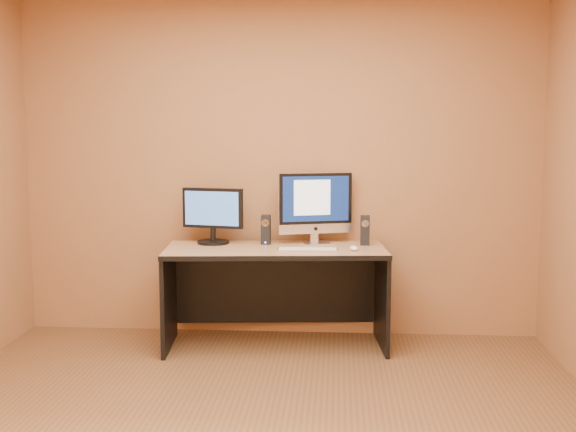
{
  "coord_description": "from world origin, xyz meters",
  "views": [
    {
      "loc": [
        0.45,
        -3.55,
        1.62
      ],
      "look_at": [
        0.1,
        1.51,
        0.99
      ],
      "focal_mm": 45.0,
      "sensor_mm": 36.0,
      "label": 1
    }
  ],
  "objects": [
    {
      "name": "walls",
      "position": [
        0.0,
        0.0,
        1.3
      ],
      "size": [
        4.0,
        4.0,
        2.6
      ],
      "primitive_type": null,
      "color": "#8E5E39",
      "rests_on": "ground"
    },
    {
      "name": "desk",
      "position": [
        0.01,
        1.61,
        0.37
      ],
      "size": [
        1.65,
        0.83,
        0.74
      ],
      "primitive_type": null,
      "rotation": [
        0.0,
        0.0,
        0.09
      ],
      "color": "#A57D52",
      "rests_on": "ground"
    },
    {
      "name": "imac",
      "position": [
        0.29,
        1.82,
        1.01
      ],
      "size": [
        0.61,
        0.36,
        0.55
      ],
      "primitive_type": null,
      "rotation": [
        0.0,
        0.0,
        0.28
      ],
      "color": "silver",
      "rests_on": "desk"
    },
    {
      "name": "second_monitor",
      "position": [
        -0.48,
        1.77,
        0.95
      ],
      "size": [
        0.52,
        0.33,
        0.42
      ],
      "primitive_type": null,
      "rotation": [
        0.0,
        0.0,
        -0.2
      ],
      "color": "black",
      "rests_on": "desk"
    },
    {
      "name": "speaker_left",
      "position": [
        -0.08,
        1.77,
        0.85
      ],
      "size": [
        0.07,
        0.07,
        0.22
      ],
      "primitive_type": null,
      "rotation": [
        0.0,
        0.0,
        -0.03
      ],
      "color": "black",
      "rests_on": "desk"
    },
    {
      "name": "speaker_right",
      "position": [
        0.66,
        1.79,
        0.85
      ],
      "size": [
        0.07,
        0.07,
        0.22
      ],
      "primitive_type": null,
      "rotation": [
        0.0,
        0.0,
        -0.0
      ],
      "color": "black",
      "rests_on": "desk"
    },
    {
      "name": "keyboard",
      "position": [
        0.24,
        1.51,
        0.75
      ],
      "size": [
        0.43,
        0.12,
        0.02
      ],
      "primitive_type": "cube",
      "rotation": [
        0.0,
        0.0,
        0.01
      ],
      "color": "silver",
      "rests_on": "desk"
    },
    {
      "name": "mouse",
      "position": [
        0.57,
        1.54,
        0.76
      ],
      "size": [
        0.08,
        0.11,
        0.04
      ],
      "primitive_type": "ellipsoid",
      "rotation": [
        0.0,
        0.0,
        0.19
      ],
      "color": "white",
      "rests_on": "desk"
    },
    {
      "name": "cable_a",
      "position": [
        0.36,
        1.89,
        0.74
      ],
      "size": [
        0.06,
        0.21,
        0.01
      ],
      "primitive_type": "cylinder",
      "rotation": [
        1.57,
        0.0,
        0.26
      ],
      "color": "black",
      "rests_on": "desk"
    },
    {
      "name": "cable_b",
      "position": [
        0.26,
        1.94,
        0.74
      ],
      "size": [
        0.08,
        0.17,
        0.01
      ],
      "primitive_type": "cylinder",
      "rotation": [
        1.57,
        0.0,
        -0.43
      ],
      "color": "black",
      "rests_on": "desk"
    }
  ]
}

